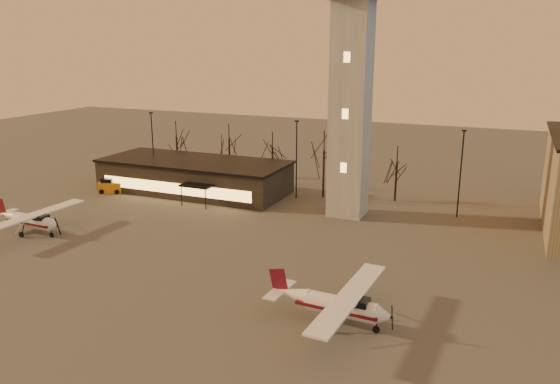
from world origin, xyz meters
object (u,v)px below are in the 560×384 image
control_tower (352,72)px  service_cart (111,187)px  terminal (195,176)px  cessna_front (343,310)px  cessna_rear (34,224)px

control_tower → service_cart: control_tower is taller
control_tower → terminal: 26.24m
cessna_front → cessna_rear: (-35.39, 5.94, -0.04)m
cessna_front → service_cart: bearing=153.5°
control_tower → cessna_rear: control_tower is taller
cessna_rear → cessna_front: bearing=-7.1°
terminal → service_cart: size_ratio=7.23×
terminal → cessna_front: terminal is taller
control_tower → service_cart: bearing=-174.6°
terminal → cessna_rear: terminal is taller
terminal → cessna_rear: bearing=-106.0°
cessna_rear → terminal: bearing=76.4°
service_cart → control_tower: bearing=-14.1°
cessna_rear → service_cart: bearing=105.6°
terminal → control_tower: bearing=-5.1°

